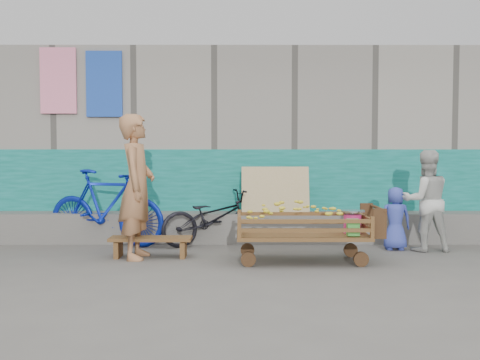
{
  "coord_description": "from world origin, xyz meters",
  "views": [
    {
      "loc": [
        -0.24,
        -5.66,
        1.36
      ],
      "look_at": [
        -0.23,
        1.2,
        1.0
      ],
      "focal_mm": 40.0,
      "sensor_mm": 36.0,
      "label": 1
    }
  ],
  "objects_px": {
    "woman": "(426,201)",
    "bicycle_blue": "(106,208)",
    "vendor_man": "(137,187)",
    "banana_cart": "(300,221)",
    "child": "(395,218)",
    "bicycle_dark": "(213,218)",
    "bench": "(151,242)"
  },
  "relations": [
    {
      "from": "bench",
      "to": "bicycle_blue",
      "type": "relative_size",
      "value": 0.57
    },
    {
      "from": "woman",
      "to": "child",
      "type": "bearing_deg",
      "value": -12.7
    },
    {
      "from": "banana_cart",
      "to": "bench",
      "type": "xyz_separation_m",
      "value": [
        -1.89,
        0.28,
        -0.31
      ]
    },
    {
      "from": "woman",
      "to": "vendor_man",
      "type": "bearing_deg",
      "value": 6.26
    },
    {
      "from": "banana_cart",
      "to": "child",
      "type": "height_order",
      "value": "child"
    },
    {
      "from": "bench",
      "to": "vendor_man",
      "type": "height_order",
      "value": "vendor_man"
    },
    {
      "from": "vendor_man",
      "to": "bicycle_dark",
      "type": "distance_m",
      "value": 1.41
    },
    {
      "from": "child",
      "to": "vendor_man",
      "type": "bearing_deg",
      "value": 10.3
    },
    {
      "from": "banana_cart",
      "to": "bench",
      "type": "distance_m",
      "value": 1.94
    },
    {
      "from": "bench",
      "to": "child",
      "type": "xyz_separation_m",
      "value": [
        3.31,
        0.52,
        0.25
      ]
    },
    {
      "from": "banana_cart",
      "to": "bicycle_blue",
      "type": "height_order",
      "value": "bicycle_blue"
    },
    {
      "from": "woman",
      "to": "child",
      "type": "distance_m",
      "value": 0.47
    },
    {
      "from": "vendor_man",
      "to": "child",
      "type": "distance_m",
      "value": 3.55
    },
    {
      "from": "banana_cart",
      "to": "woman",
      "type": "height_order",
      "value": "woman"
    },
    {
      "from": "child",
      "to": "bicycle_blue",
      "type": "xyz_separation_m",
      "value": [
        -4.1,
        0.34,
        0.12
      ]
    },
    {
      "from": "woman",
      "to": "child",
      "type": "height_order",
      "value": "woman"
    },
    {
      "from": "bicycle_dark",
      "to": "bicycle_blue",
      "type": "bearing_deg",
      "value": 69.51
    },
    {
      "from": "bench",
      "to": "woman",
      "type": "bearing_deg",
      "value": 6.84
    },
    {
      "from": "banana_cart",
      "to": "woman",
      "type": "distance_m",
      "value": 1.96
    },
    {
      "from": "child",
      "to": "woman",
      "type": "bearing_deg",
      "value": 169.22
    },
    {
      "from": "bicycle_dark",
      "to": "bench",
      "type": "bearing_deg",
      "value": 118.0
    },
    {
      "from": "vendor_man",
      "to": "child",
      "type": "bearing_deg",
      "value": -79.1
    },
    {
      "from": "banana_cart",
      "to": "vendor_man",
      "type": "xyz_separation_m",
      "value": [
        -2.05,
        0.23,
        0.41
      ]
    },
    {
      "from": "vendor_man",
      "to": "woman",
      "type": "relative_size",
      "value": 1.33
    },
    {
      "from": "bench",
      "to": "child",
      "type": "distance_m",
      "value": 3.36
    },
    {
      "from": "child",
      "to": "bicycle_dark",
      "type": "distance_m",
      "value": 2.57
    },
    {
      "from": "bench",
      "to": "bicycle_dark",
      "type": "height_order",
      "value": "bicycle_dark"
    },
    {
      "from": "bench",
      "to": "vendor_man",
      "type": "bearing_deg",
      "value": -160.1
    },
    {
      "from": "woman",
      "to": "bicycle_blue",
      "type": "bearing_deg",
      "value": -6.5
    },
    {
      "from": "vendor_man",
      "to": "banana_cart",
      "type": "bearing_deg",
      "value": -94.91
    },
    {
      "from": "bench",
      "to": "woman",
      "type": "distance_m",
      "value": 3.76
    },
    {
      "from": "banana_cart",
      "to": "vendor_man",
      "type": "bearing_deg",
      "value": 173.71
    }
  ]
}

